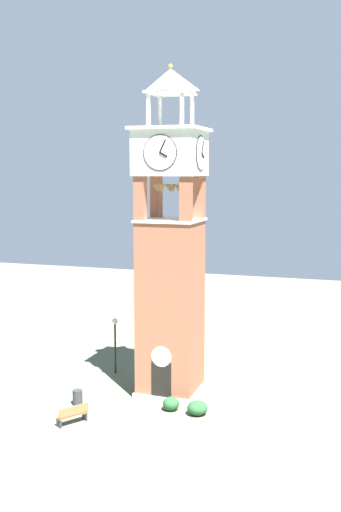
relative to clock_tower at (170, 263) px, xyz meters
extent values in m
plane|color=#5B664C|center=(0.00, 0.00, -7.34)|extent=(80.00, 80.00, 0.00)
cube|color=#93543D|center=(0.00, 0.00, -2.54)|extent=(3.06, 3.06, 9.61)
cube|color=silver|center=(0.00, 0.00, -7.17)|extent=(3.26, 3.26, 0.35)
cube|color=black|center=(0.00, -1.54, -6.19)|extent=(1.10, 0.04, 2.20)
cylinder|color=silver|center=(0.00, -1.54, -4.79)|extent=(1.10, 0.04, 1.10)
cube|color=#93543D|center=(-1.25, -1.25, 3.47)|extent=(0.56, 0.56, 2.42)
cube|color=#93543D|center=(1.25, -1.25, 3.47)|extent=(0.56, 0.56, 2.42)
cube|color=#93543D|center=(-1.25, 1.25, 3.47)|extent=(0.56, 0.56, 2.42)
cube|color=#93543D|center=(1.25, 1.25, 3.47)|extent=(0.56, 0.56, 2.42)
cube|color=silver|center=(0.00, 0.00, 2.32)|extent=(3.22, 3.22, 0.12)
cone|color=brown|center=(0.68, -0.10, 4.02)|extent=(0.44, 0.44, 0.55)
cone|color=brown|center=(0.23, 0.65, 4.02)|extent=(0.40, 0.40, 0.40)
cone|color=brown|center=(-0.24, 0.65, 4.02)|extent=(0.59, 0.59, 0.41)
cone|color=brown|center=(-0.68, -0.08, 4.02)|extent=(0.59, 0.59, 0.37)
cone|color=brown|center=(-0.33, -0.60, 4.02)|extent=(0.59, 0.59, 0.44)
cone|color=brown|center=(0.32, -0.61, 4.02)|extent=(0.40, 0.40, 0.40)
cube|color=silver|center=(0.00, 0.00, 5.86)|extent=(3.30, 3.30, 2.36)
cylinder|color=white|center=(0.00, -1.67, 5.86)|extent=(1.79, 0.05, 1.79)
torus|color=black|center=(0.00, -1.67, 5.86)|extent=(1.82, 0.06, 1.82)
cube|color=black|center=(0.20, -1.73, 5.76)|extent=(0.44, 0.03, 0.28)
cube|color=black|center=(0.16, -1.73, 6.18)|extent=(0.36, 0.03, 0.67)
cylinder|color=white|center=(0.00, 1.67, 5.86)|extent=(1.79, 0.05, 1.79)
torus|color=black|center=(0.00, 1.67, 5.86)|extent=(1.82, 0.06, 1.82)
cube|color=black|center=(0.20, 1.73, 5.76)|extent=(0.44, 0.03, 0.28)
cube|color=black|center=(0.16, 1.73, 6.18)|extent=(0.36, 0.03, 0.67)
cylinder|color=white|center=(-1.67, 0.00, 5.86)|extent=(0.05, 1.79, 1.79)
torus|color=black|center=(-1.67, 0.00, 5.86)|extent=(0.06, 1.82, 1.82)
cube|color=black|center=(-1.73, 0.20, 5.76)|extent=(0.03, 0.44, 0.28)
cube|color=black|center=(-1.73, 0.16, 6.18)|extent=(0.03, 0.36, 0.67)
cylinder|color=white|center=(1.67, 0.00, 5.86)|extent=(0.05, 1.79, 1.79)
torus|color=black|center=(1.67, 0.00, 5.86)|extent=(0.06, 1.82, 1.82)
cube|color=black|center=(1.73, 0.20, 5.76)|extent=(0.03, 0.44, 0.28)
cube|color=black|center=(1.73, 0.16, 6.18)|extent=(0.03, 0.36, 0.67)
cube|color=silver|center=(0.00, 0.00, 7.12)|extent=(3.66, 3.66, 0.16)
cylinder|color=silver|center=(-0.91, -0.91, 8.06)|extent=(0.22, 0.22, 1.71)
cylinder|color=silver|center=(0.91, -0.91, 8.06)|extent=(0.22, 0.22, 1.71)
cylinder|color=silver|center=(-0.91, 0.91, 8.06)|extent=(0.22, 0.22, 1.71)
cylinder|color=silver|center=(0.91, 0.91, 8.06)|extent=(0.22, 0.22, 1.71)
cube|color=silver|center=(0.00, 0.00, 8.97)|extent=(2.25, 2.25, 0.12)
pyramid|color=silver|center=(0.00, 0.00, 9.62)|extent=(2.25, 2.25, 1.17)
sphere|color=#B79338|center=(0.00, 0.00, 10.33)|extent=(0.24, 0.24, 0.24)
cube|color=brown|center=(-3.24, -5.51, -6.89)|extent=(1.23, 1.59, 0.06)
cube|color=brown|center=(-3.08, -5.62, -6.61)|extent=(0.90, 1.38, 0.44)
cube|color=#2D2D33|center=(-3.63, -6.12, -7.13)|extent=(0.38, 0.28, 0.42)
cube|color=#2D2D33|center=(-2.86, -4.91, -7.13)|extent=(0.38, 0.28, 0.42)
cylinder|color=black|center=(-4.33, 2.31, -5.81)|extent=(0.12, 0.12, 3.06)
sphere|color=silver|center=(-4.33, 2.31, -4.10)|extent=(0.36, 0.36, 0.36)
cylinder|color=#2D2D33|center=(-4.14, -3.16, -6.94)|extent=(0.52, 0.52, 0.80)
ellipsoid|color=#234C28|center=(2.27, -2.48, -6.99)|extent=(1.04, 1.04, 0.71)
ellipsoid|color=#234C28|center=(0.81, -2.33, -6.99)|extent=(0.86, 0.86, 0.70)
camera|label=1|loc=(10.57, -31.61, 4.95)|focal=43.74mm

